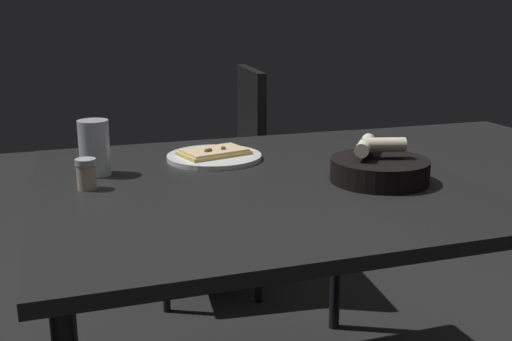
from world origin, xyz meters
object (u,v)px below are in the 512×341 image
bread_basket (379,168)px  beer_glass (95,150)px  chair_spare (226,171)px  dining_table (252,203)px  pizza_plate (214,156)px  pepper_shaker (86,176)px

bread_basket → beer_glass: beer_glass is taller
beer_glass → chair_spare: chair_spare is taller
dining_table → beer_glass: bearing=153.9°
pizza_plate → bread_basket: (0.34, -0.36, 0.02)m
beer_glass → pepper_shaker: beer_glass is taller
bread_basket → pepper_shaker: bearing=167.3°
bread_basket → pepper_shaker: 0.73m
dining_table → beer_glass: size_ratio=7.37×
bread_basket → beer_glass: 0.74m
pizza_plate → chair_spare: (0.23, 0.71, -0.25)m
chair_spare → dining_table: bearing=-101.3°
beer_glass → pepper_shaker: (-0.03, -0.13, -0.03)m
beer_glass → chair_spare: (0.57, 0.77, -0.30)m
dining_table → bread_basket: bread_basket is taller
dining_table → bread_basket: size_ratio=4.32×
bread_basket → beer_glass: (-0.68, 0.29, 0.03)m
chair_spare → pizza_plate: bearing=-107.9°
bread_basket → chair_spare: (-0.11, 1.07, -0.27)m
dining_table → pizza_plate: (-0.04, 0.25, 0.07)m
bread_basket → pepper_shaker: size_ratio=3.28×
dining_table → chair_spare: 0.99m
pizza_plate → beer_glass: size_ratio=1.89×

